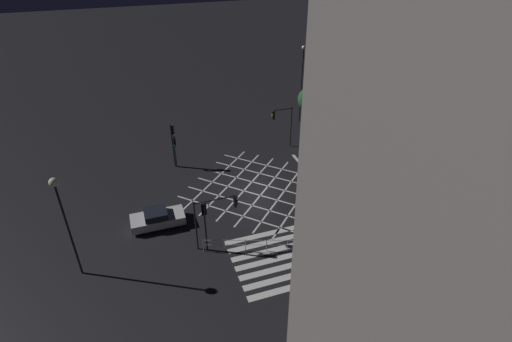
% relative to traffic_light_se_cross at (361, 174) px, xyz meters
% --- Properties ---
extents(ground_plane, '(200.00, 200.00, 0.00)m').
position_rel_traffic_light_se_cross_xyz_m(ground_plane, '(-6.98, 5.08, -3.06)').
color(ground_plane, black).
extents(road_markings, '(13.57, 18.47, 0.01)m').
position_rel_traffic_light_se_cross_xyz_m(road_markings, '(-6.70, -0.15, -3.05)').
color(road_markings, silver).
rests_on(road_markings, ground_plane).
extents(traffic_light_se_cross, '(0.36, 2.78, 4.14)m').
position_rel_traffic_light_se_cross_xyz_m(traffic_light_se_cross, '(0.00, 0.00, 0.00)').
color(traffic_light_se_cross, black).
rests_on(traffic_light_se_cross, ground_plane).
extents(traffic_light_nw_main, '(0.39, 0.36, 4.35)m').
position_rel_traffic_light_se_cross_xyz_m(traffic_light_nw_main, '(-13.01, 11.24, 0.04)').
color(traffic_light_nw_main, black).
rests_on(traffic_light_nw_main, ground_plane).
extents(traffic_light_sw_main, '(3.14, 0.36, 4.13)m').
position_rel_traffic_light_se_cross_xyz_m(traffic_light_sw_main, '(-11.82, -0.87, 0.02)').
color(traffic_light_sw_main, black).
rests_on(traffic_light_sw_main, ground_plane).
extents(traffic_light_ne_main, '(2.23, 0.36, 4.43)m').
position_rel_traffic_light_se_cross_xyz_m(traffic_light_ne_main, '(-2.08, 11.42, 0.18)').
color(traffic_light_ne_main, black).
rests_on(traffic_light_ne_main, ground_plane).
extents(traffic_light_nw_cross, '(0.36, 0.39, 3.26)m').
position_rel_traffic_light_se_cross_xyz_m(traffic_light_nw_cross, '(-12.98, 10.97, -0.72)').
color(traffic_light_nw_cross, black).
rests_on(traffic_light_nw_cross, ground_plane).
extents(traffic_light_sw_cross, '(0.36, 0.39, 4.07)m').
position_rel_traffic_light_se_cross_xyz_m(traffic_light_sw_cross, '(-12.82, -1.08, -0.15)').
color(traffic_light_sw_cross, black).
rests_on(traffic_light_sw_cross, ground_plane).
extents(traffic_light_se_main, '(0.39, 0.36, 3.28)m').
position_rel_traffic_light_se_cross_xyz_m(traffic_light_se_main, '(-0.48, -1.42, -0.71)').
color(traffic_light_se_main, black).
rests_on(traffic_light_se_main, ground_plane).
extents(street_lamp_east, '(0.54, 0.54, 7.52)m').
position_rel_traffic_light_se_cross_xyz_m(street_lamp_east, '(-21.23, -0.65, 2.47)').
color(street_lamp_east, black).
rests_on(street_lamp_east, ground_plane).
extents(street_lamp_west, '(0.41, 0.41, 8.79)m').
position_rel_traffic_light_se_cross_xyz_m(street_lamp_west, '(2.58, 17.02, 2.46)').
color(street_lamp_west, black).
rests_on(street_lamp_west, ground_plane).
extents(street_tree_near, '(2.62, 2.62, 4.73)m').
position_rel_traffic_light_se_cross_xyz_m(street_tree_near, '(2.69, 14.97, 0.33)').
color(street_tree_near, '#38281C').
rests_on(street_tree_near, ground_plane).
extents(waiting_car, '(4.07, 1.82, 1.34)m').
position_rel_traffic_light_se_cross_xyz_m(waiting_car, '(-15.77, 2.82, -2.43)').
color(waiting_car, silver).
rests_on(waiting_car, ground_plane).
extents(pedestrian_railing, '(7.07, 2.47, 1.05)m').
position_rel_traffic_light_se_cross_xyz_m(pedestrian_railing, '(-9.57, -2.44, -2.38)').
color(pedestrian_railing, '#B7B7BC').
rests_on(pedestrian_railing, ground_plane).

